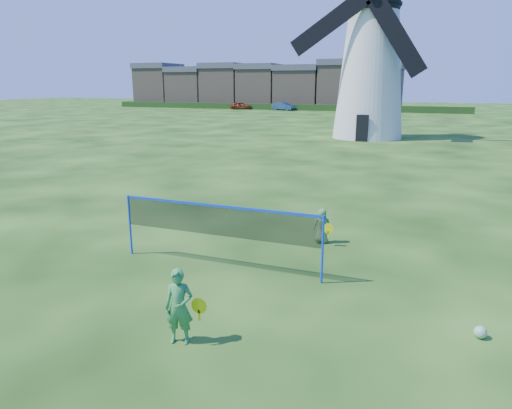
{
  "coord_description": "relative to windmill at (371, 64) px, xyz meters",
  "views": [
    {
      "loc": [
        4.01,
        -9.26,
        4.25
      ],
      "look_at": [
        0.2,
        0.5,
        1.5
      ],
      "focal_mm": 32.2,
      "sensor_mm": 36.0,
      "label": 1
    }
  ],
  "objects": [
    {
      "name": "terraced_houses",
      "position": [
        -25.82,
        42.91,
        -1.85
      ],
      "size": [
        50.32,
        8.4,
        8.25
      ],
      "color": "#8E775E",
      "rests_on": "ground"
    },
    {
      "name": "player_girl",
      "position": [
        1.54,
        -32.33,
        -5.14
      ],
      "size": [
        0.69,
        0.44,
        1.32
      ],
      "rotation": [
        0.0,
        0.0,
        0.28
      ],
      "color": "#388E47",
      "rests_on": "ground"
    },
    {
      "name": "play_ball",
      "position": [
        6.29,
        -30.34,
        -5.69
      ],
      "size": [
        0.22,
        0.22,
        0.22
      ],
      "primitive_type": "sphere",
      "color": "green",
      "rests_on": "ground"
    },
    {
      "name": "badminton_net",
      "position": [
        0.71,
        -29.11,
        -4.66
      ],
      "size": [
        5.05,
        0.05,
        1.55
      ],
      "color": "blue",
      "rests_on": "ground"
    },
    {
      "name": "car_right",
      "position": [
        -18.86,
        36.12,
        -5.14
      ],
      "size": [
        4.18,
        2.36,
        1.3
      ],
      "primitive_type": "imported",
      "rotation": [
        0.0,
        0.0,
        1.31
      ],
      "color": "navy",
      "rests_on": "ground"
    },
    {
      "name": "ground",
      "position": [
        1.26,
        -29.09,
        -5.8
      ],
      "size": [
        220.0,
        220.0,
        0.0
      ],
      "primitive_type": "plane",
      "color": "black",
      "rests_on": "ground"
    },
    {
      "name": "car_left",
      "position": [
        -26.63,
        36.08,
        -5.15
      ],
      "size": [
        4.06,
        2.91,
        1.28
      ],
      "primitive_type": "imported",
      "rotation": [
        0.0,
        0.0,
        1.99
      ],
      "color": "maroon",
      "rests_on": "ground"
    },
    {
      "name": "hedge",
      "position": [
        -20.74,
        36.91,
        -5.3
      ],
      "size": [
        62.0,
        0.8,
        1.0
      ],
      "primitive_type": "cube",
      "color": "#193814",
      "rests_on": "ground"
    },
    {
      "name": "windmill",
      "position": [
        0.0,
        0.0,
        0.0
      ],
      "size": [
        12.0,
        5.51,
        16.63
      ],
      "color": "white",
      "rests_on": "ground"
    },
    {
      "name": "player_boy",
      "position": [
        2.59,
        -26.49,
        -5.31
      ],
      "size": [
        0.62,
        0.43,
        0.98
      ],
      "rotation": [
        0.0,
        0.0,
        3.35
      ],
      "color": "#538942",
      "rests_on": "ground"
    }
  ]
}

